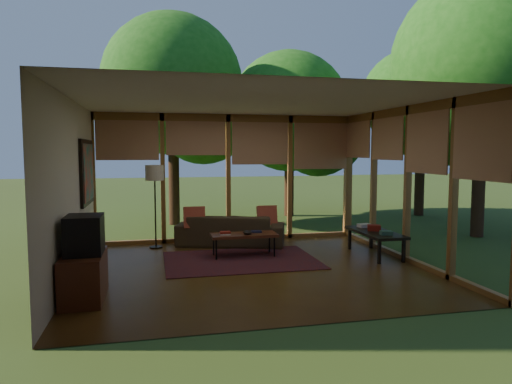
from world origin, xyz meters
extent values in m
plane|color=#573817|center=(0.00, 0.00, 0.00)|extent=(5.50, 5.50, 0.00)
plane|color=white|center=(0.00, 0.00, 2.70)|extent=(5.50, 5.50, 0.00)
cube|color=beige|center=(-2.75, 0.00, 1.35)|extent=(0.04, 5.00, 2.70)
cube|color=beige|center=(0.00, -2.50, 1.35)|extent=(5.50, 0.04, 2.70)
cube|color=olive|center=(0.00, 2.50, 1.35)|extent=(5.50, 0.12, 2.70)
cube|color=olive|center=(2.75, 0.00, 1.35)|extent=(0.12, 5.00, 2.70)
plane|color=#344D1D|center=(8.00, 8.00, -0.01)|extent=(40.00, 40.00, 0.00)
cylinder|color=#372114|center=(-1.04, 5.05, 2.34)|extent=(0.28, 0.28, 4.68)
sphere|color=#175613|center=(-1.04, 5.05, 3.64)|extent=(3.64, 3.64, 3.64)
cylinder|color=#372114|center=(2.40, 6.00, 1.99)|extent=(0.28, 0.28, 3.99)
sphere|color=#175613|center=(2.40, 6.00, 3.10)|extent=(3.56, 3.56, 3.56)
cylinder|color=#372114|center=(5.42, 1.72, 2.51)|extent=(0.28, 0.28, 5.03)
sphere|color=#175613|center=(5.42, 1.72, 3.91)|extent=(3.73, 3.73, 3.73)
cylinder|color=#372114|center=(6.01, 5.12, 2.15)|extent=(0.28, 0.28, 4.30)
sphere|color=#175613|center=(6.01, 5.12, 3.35)|extent=(3.21, 3.21, 3.21)
cube|color=maroon|center=(-0.09, 0.63, 0.01)|extent=(2.65, 1.88, 0.01)
imported|color=#3E311F|center=(-0.03, 2.00, 0.32)|extent=(2.32, 1.49, 0.63)
cube|color=maroon|center=(-0.78, 1.95, 0.59)|extent=(0.42, 0.23, 0.44)
cube|color=maroon|center=(0.72, 1.95, 0.58)|extent=(0.41, 0.22, 0.43)
cube|color=beige|center=(-0.33, 0.85, 0.44)|extent=(0.20, 0.15, 0.03)
cube|color=maroon|center=(-0.33, 0.85, 0.47)|extent=(0.19, 0.15, 0.03)
cube|color=black|center=(0.27, 0.98, 0.44)|extent=(0.22, 0.18, 0.03)
ellipsoid|color=black|center=(0.07, 0.80, 0.46)|extent=(0.16, 0.16, 0.07)
cube|color=#5C2A19|center=(-2.47, -1.01, 0.30)|extent=(0.50, 1.00, 0.60)
cube|color=black|center=(-2.45, -1.01, 0.85)|extent=(0.45, 0.55, 0.50)
cube|color=#335946|center=(2.40, 0.06, 0.49)|extent=(0.22, 0.18, 0.07)
cube|color=maroon|center=(2.40, 0.51, 0.51)|extent=(0.28, 0.25, 0.11)
cube|color=beige|center=(2.40, 0.91, 0.49)|extent=(0.25, 0.20, 0.06)
cylinder|color=black|center=(-1.54, 2.04, 0.01)|extent=(0.26, 0.26, 0.03)
cylinder|color=black|center=(-1.54, 2.04, 0.79)|extent=(0.03, 0.03, 1.52)
cylinder|color=beige|center=(-1.54, 2.04, 1.50)|extent=(0.36, 0.36, 0.30)
cube|color=#5C2A19|center=(0.02, 0.90, 0.40)|extent=(1.20, 0.50, 0.05)
cylinder|color=black|center=(-0.51, 0.72, 0.19)|extent=(0.03, 0.03, 0.38)
cylinder|color=black|center=(0.55, 0.72, 0.19)|extent=(0.03, 0.03, 0.38)
cylinder|color=black|center=(-0.51, 1.08, 0.19)|extent=(0.03, 0.03, 0.38)
cylinder|color=black|center=(0.55, 1.08, 0.19)|extent=(0.03, 0.03, 0.38)
cube|color=black|center=(2.40, 0.46, 0.43)|extent=(0.60, 1.40, 0.05)
cube|color=black|center=(2.17, -0.14, 0.20)|extent=(0.05, 0.05, 0.40)
cube|color=black|center=(2.63, -0.14, 0.20)|extent=(0.05, 0.05, 0.40)
cube|color=black|center=(2.17, 1.06, 0.20)|extent=(0.05, 0.05, 0.40)
cube|color=black|center=(2.63, 1.06, 0.20)|extent=(0.05, 0.05, 0.40)
cube|color=black|center=(-2.72, 1.40, 1.55)|extent=(0.05, 1.35, 1.15)
cube|color=#197272|center=(-2.69, 1.40, 1.55)|extent=(0.02, 1.20, 1.00)
camera|label=1|loc=(-1.58, -7.14, 1.91)|focal=32.00mm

